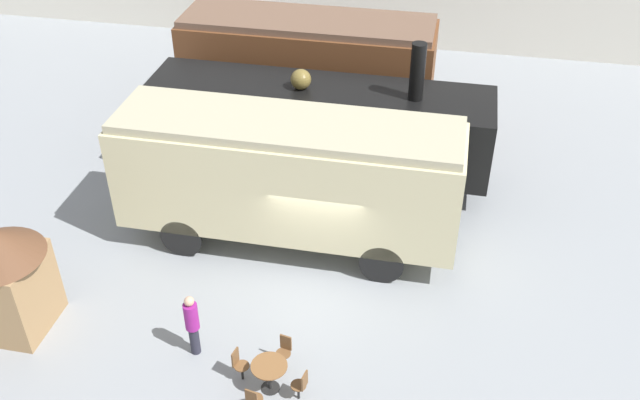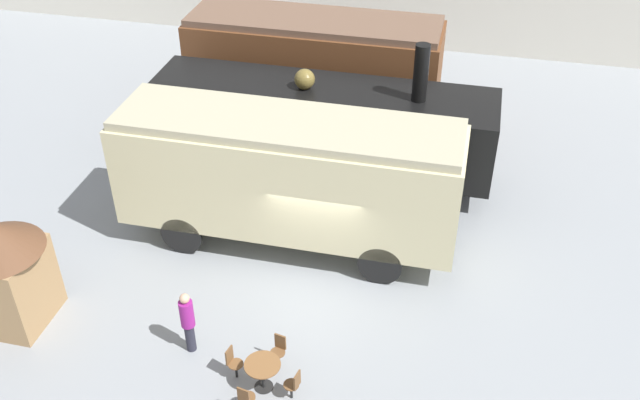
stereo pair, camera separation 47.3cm
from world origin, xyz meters
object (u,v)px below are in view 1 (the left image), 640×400
(steam_locomotive, at_px, (319,123))
(visitor_person, at_px, (192,323))
(ticket_kiosk, at_px, (2,273))
(passenger_coach_vintage, at_px, (288,173))
(cafe_table_far, at_px, (269,371))
(passenger_coach_wooden, at_px, (308,58))

(steam_locomotive, distance_m, visitor_person, 8.52)
(steam_locomotive, bearing_deg, ticket_kiosk, -126.18)
(passenger_coach_vintage, relative_size, cafe_table_far, 11.24)
(passenger_coach_vintage, distance_m, cafe_table_far, 5.74)
(passenger_coach_vintage, xyz_separation_m, ticket_kiosk, (-6.00, -4.65, -0.68))
(ticket_kiosk, bearing_deg, passenger_coach_vintage, 37.76)
(passenger_coach_wooden, distance_m, steam_locomotive, 4.16)
(cafe_table_far, distance_m, visitor_person, 2.22)
(steam_locomotive, bearing_deg, visitor_person, -99.09)
(steam_locomotive, relative_size, visitor_person, 6.08)
(passenger_coach_wooden, height_order, ticket_kiosk, passenger_coach_wooden)
(steam_locomotive, xyz_separation_m, visitor_person, (-1.34, -8.37, -0.93))
(passenger_coach_vintage, xyz_separation_m, cafe_table_far, (0.82, -5.40, -1.76))
(passenger_coach_vintage, bearing_deg, cafe_table_far, -81.36)
(passenger_coach_wooden, height_order, cafe_table_far, passenger_coach_wooden)
(passenger_coach_vintage, distance_m, visitor_person, 5.02)
(passenger_coach_wooden, height_order, steam_locomotive, steam_locomotive)
(visitor_person, xyz_separation_m, ticket_kiosk, (-4.76, 0.02, 0.69))
(passenger_coach_wooden, bearing_deg, ticket_kiosk, -111.69)
(visitor_person, height_order, ticket_kiosk, ticket_kiosk)
(ticket_kiosk, bearing_deg, cafe_table_far, -6.30)
(visitor_person, distance_m, ticket_kiosk, 4.81)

